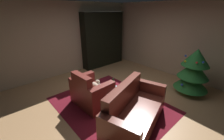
{
  "coord_description": "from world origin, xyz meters",
  "views": [
    {
      "loc": [
        2.51,
        -2.49,
        2.34
      ],
      "look_at": [
        -0.22,
        -0.06,
        0.83
      ],
      "focal_mm": 23.42,
      "sensor_mm": 36.0,
      "label": 1
    }
  ],
  "objects_px": {
    "armchair_red": "(91,93)",
    "bottle_on_table": "(113,84)",
    "couch_red": "(134,111)",
    "book_stack_on_table": "(107,87)",
    "decorated_tree": "(193,71)",
    "bookshelf_unit": "(105,40)",
    "coffee_table": "(107,90)"
  },
  "relations": [
    {
      "from": "decorated_tree",
      "to": "coffee_table",
      "type": "bearing_deg",
      "value": -118.4
    },
    {
      "from": "coffee_table",
      "to": "couch_red",
      "type": "bearing_deg",
      "value": -0.58
    },
    {
      "from": "coffee_table",
      "to": "book_stack_on_table",
      "type": "relative_size",
      "value": 2.66
    },
    {
      "from": "bookshelf_unit",
      "to": "coffee_table",
      "type": "relative_size",
      "value": 3.75
    },
    {
      "from": "armchair_red",
      "to": "book_stack_on_table",
      "type": "bearing_deg",
      "value": 41.17
    },
    {
      "from": "couch_red",
      "to": "coffee_table",
      "type": "xyz_separation_m",
      "value": [
        -0.93,
        0.01,
        0.12
      ]
    },
    {
      "from": "decorated_tree",
      "to": "armchair_red",
      "type": "bearing_deg",
      "value": -120.36
    },
    {
      "from": "bookshelf_unit",
      "to": "couch_red",
      "type": "relative_size",
      "value": 1.17
    },
    {
      "from": "decorated_tree",
      "to": "couch_red",
      "type": "bearing_deg",
      "value": -97.13
    },
    {
      "from": "book_stack_on_table",
      "to": "bottle_on_table",
      "type": "xyz_separation_m",
      "value": [
        0.04,
        0.17,
        0.05
      ]
    },
    {
      "from": "bookshelf_unit",
      "to": "coffee_table",
      "type": "distance_m",
      "value": 3.21
    },
    {
      "from": "bookshelf_unit",
      "to": "decorated_tree",
      "type": "bearing_deg",
      "value": 4.38
    },
    {
      "from": "bottle_on_table",
      "to": "bookshelf_unit",
      "type": "bearing_deg",
      "value": 144.16
    },
    {
      "from": "couch_red",
      "to": "coffee_table",
      "type": "relative_size",
      "value": 3.22
    },
    {
      "from": "armchair_red",
      "to": "decorated_tree",
      "type": "distance_m",
      "value": 2.98
    },
    {
      "from": "coffee_table",
      "to": "decorated_tree",
      "type": "xyz_separation_m",
      "value": [
        1.21,
        2.24,
        0.28
      ]
    },
    {
      "from": "armchair_red",
      "to": "decorated_tree",
      "type": "relative_size",
      "value": 0.77
    },
    {
      "from": "couch_red",
      "to": "book_stack_on_table",
      "type": "distance_m",
      "value": 0.92
    },
    {
      "from": "coffee_table",
      "to": "bottle_on_table",
      "type": "bearing_deg",
      "value": 60.5
    },
    {
      "from": "book_stack_on_table",
      "to": "decorated_tree",
      "type": "xyz_separation_m",
      "value": [
        1.17,
        2.27,
        0.17
      ]
    },
    {
      "from": "armchair_red",
      "to": "couch_red",
      "type": "distance_m",
      "value": 1.25
    },
    {
      "from": "bookshelf_unit",
      "to": "armchair_red",
      "type": "distance_m",
      "value": 3.23
    },
    {
      "from": "coffee_table",
      "to": "book_stack_on_table",
      "type": "height_order",
      "value": "book_stack_on_table"
    },
    {
      "from": "couch_red",
      "to": "decorated_tree",
      "type": "xyz_separation_m",
      "value": [
        0.28,
        2.25,
        0.4
      ]
    },
    {
      "from": "couch_red",
      "to": "bottle_on_table",
      "type": "height_order",
      "value": "couch_red"
    },
    {
      "from": "book_stack_on_table",
      "to": "bottle_on_table",
      "type": "distance_m",
      "value": 0.18
    },
    {
      "from": "bookshelf_unit",
      "to": "bottle_on_table",
      "type": "bearing_deg",
      "value": -35.84
    },
    {
      "from": "coffee_table",
      "to": "book_stack_on_table",
      "type": "xyz_separation_m",
      "value": [
        0.04,
        -0.03,
        0.11
      ]
    },
    {
      "from": "coffee_table",
      "to": "decorated_tree",
      "type": "relative_size",
      "value": 0.44
    },
    {
      "from": "book_stack_on_table",
      "to": "decorated_tree",
      "type": "bearing_deg",
      "value": 62.67
    },
    {
      "from": "armchair_red",
      "to": "bottle_on_table",
      "type": "xyz_separation_m",
      "value": [
        0.36,
        0.45,
        0.25
      ]
    },
    {
      "from": "couch_red",
      "to": "bottle_on_table",
      "type": "bearing_deg",
      "value": 169.77
    }
  ]
}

